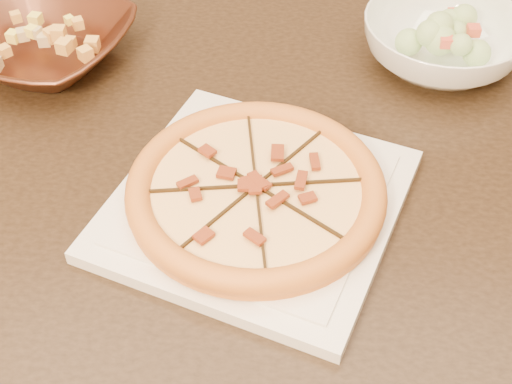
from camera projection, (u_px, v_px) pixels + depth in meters
dining_table at (205, 191)px, 1.02m from camera, size 1.45×0.99×0.75m
plate at (256, 203)px, 0.85m from camera, size 0.42×0.42×0.02m
pizza at (256, 190)px, 0.83m from camera, size 0.31×0.31×0.03m
bronze_bowl at (42, 43)px, 1.05m from camera, size 0.33×0.33×0.06m
mixed_dish at (34, 16)px, 1.02m from camera, size 0.11×0.12×0.03m
salad_bowl at (442, 42)px, 1.04m from camera, size 0.24×0.24×0.07m
salad at (449, 9)px, 1.00m from camera, size 0.09×0.13×0.04m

